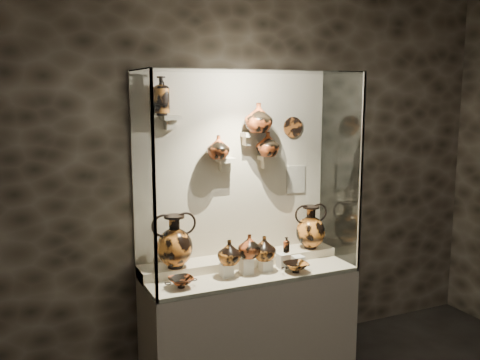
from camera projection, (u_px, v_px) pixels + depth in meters
name	position (u px, v px, depth m)	size (l,w,h in m)	color
wall_back	(233.00, 170.00, 4.44)	(5.00, 0.02, 3.20)	black
plinth	(249.00, 321.00, 4.35)	(1.70, 0.60, 0.80)	#C1B49B
front_tier	(249.00, 272.00, 4.28)	(1.68, 0.58, 0.03)	beige
rear_tier	(240.00, 262.00, 4.43)	(1.70, 0.25, 0.10)	beige
back_panel	(233.00, 170.00, 4.43)	(1.70, 0.03, 1.60)	#C1B49B
glass_front	(267.00, 181.00, 3.89)	(1.70, 0.01, 1.60)	white
glass_left	(143.00, 183.00, 3.81)	(0.01, 0.60, 1.60)	white
glass_right	(340.00, 169.00, 4.50)	(0.01, 0.60, 1.60)	white
glass_top	(250.00, 71.00, 4.02)	(1.70, 0.60, 0.01)	white
frame_post_left	(154.00, 190.00, 3.55)	(0.02, 0.02, 1.60)	gray
frame_post_right	(361.00, 174.00, 4.23)	(0.02, 0.02, 1.60)	gray
pedestal_a	(226.00, 270.00, 4.13)	(0.09, 0.09, 0.10)	white
pedestal_b	(246.00, 265.00, 4.20)	(0.09, 0.09, 0.13)	white
pedestal_c	(266.00, 265.00, 4.27)	(0.09, 0.09, 0.09)	white
pedestal_d	(283.00, 261.00, 4.34)	(0.09, 0.09, 0.12)	white
pedestal_e	(298.00, 261.00, 4.40)	(0.09, 0.09, 0.08)	white
bracket_ul	(171.00, 118.00, 4.07)	(0.14, 0.12, 0.04)	#C1B49B
bracket_ca	(226.00, 160.00, 4.31)	(0.14, 0.12, 0.04)	#C1B49B
bracket_cb	(248.00, 134.00, 4.36)	(0.10, 0.12, 0.04)	#C1B49B
bracket_cc	(268.00, 158.00, 4.46)	(0.14, 0.12, 0.04)	#C1B49B
amphora_left	(175.00, 241.00, 4.11)	(0.33, 0.33, 0.42)	orange
amphora_right	(311.00, 227.00, 4.62)	(0.30, 0.30, 0.38)	orange
jug_a	(229.00, 252.00, 4.10)	(0.18, 0.18, 0.19)	orange
jug_b	(249.00, 246.00, 4.17)	(0.18, 0.18, 0.19)	#9E411C
jug_c	(264.00, 248.00, 4.24)	(0.19, 0.19, 0.20)	orange
lekythos_small	(286.00, 244.00, 4.34)	(0.06, 0.06, 0.15)	#9E411C
kylix_left	(181.00, 281.00, 3.90)	(0.23, 0.20, 0.09)	#9E411C
kylix_right	(296.00, 266.00, 4.23)	(0.24, 0.20, 0.10)	orange
lekythos_tall	(161.00, 93.00, 3.99)	(0.13, 0.13, 0.33)	orange
ovoid_vase_a	(218.00, 147.00, 4.22)	(0.18, 0.18, 0.19)	#9E411C
ovoid_vase_b	(258.00, 118.00, 4.30)	(0.23, 0.23, 0.24)	#9E411C
ovoid_vase_c	(268.00, 144.00, 4.39)	(0.19, 0.19, 0.20)	#9E411C
wall_plate	(293.00, 127.00, 4.58)	(0.18, 0.18, 0.02)	#984E1E
info_placard	(296.00, 179.00, 4.67)	(0.18, 0.01, 0.24)	beige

